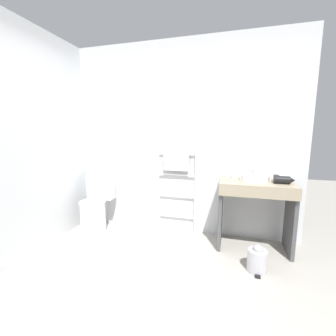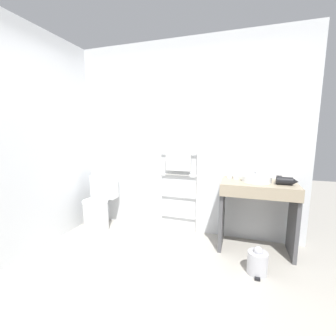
% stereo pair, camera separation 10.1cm
% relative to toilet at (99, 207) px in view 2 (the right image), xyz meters
% --- Properties ---
extents(ground_plane, '(12.00, 12.00, 0.00)m').
position_rel_toilet_xyz_m(ground_plane, '(1.15, -1.27, -0.33)').
color(ground_plane, '#A8A399').
extents(wall_back, '(3.22, 0.12, 2.61)m').
position_rel_toilet_xyz_m(wall_back, '(1.15, 0.39, 0.98)').
color(wall_back, silver).
rests_on(wall_back, ground_plane).
extents(wall_side, '(0.12, 2.36, 2.61)m').
position_rel_toilet_xyz_m(wall_side, '(-0.41, -0.47, 0.98)').
color(wall_side, silver).
rests_on(wall_side, ground_plane).
extents(toilet, '(0.38, 0.50, 0.78)m').
position_rel_toilet_xyz_m(toilet, '(0.00, 0.00, 0.00)').
color(toilet, white).
rests_on(toilet, ground_plane).
extents(towel_radiator, '(0.56, 0.06, 1.17)m').
position_rel_toilet_xyz_m(towel_radiator, '(1.13, 0.28, 0.52)').
color(towel_radiator, white).
rests_on(towel_radiator, ground_plane).
extents(vanity_counter, '(0.83, 0.52, 0.84)m').
position_rel_toilet_xyz_m(vanity_counter, '(2.15, 0.06, 0.23)').
color(vanity_counter, gray).
rests_on(vanity_counter, ground_plane).
extents(sink_basin, '(0.33, 0.33, 0.07)m').
position_rel_toilet_xyz_m(sink_basin, '(2.13, 0.08, 0.55)').
color(sink_basin, white).
rests_on(sink_basin, vanity_counter).
extents(faucet, '(0.02, 0.10, 0.11)m').
position_rel_toilet_xyz_m(faucet, '(2.13, 0.25, 0.58)').
color(faucet, silver).
rests_on(faucet, vanity_counter).
extents(cup_near_wall, '(0.07, 0.07, 0.10)m').
position_rel_toilet_xyz_m(cup_near_wall, '(1.82, 0.22, 0.56)').
color(cup_near_wall, white).
rests_on(cup_near_wall, vanity_counter).
extents(cup_near_edge, '(0.07, 0.07, 0.09)m').
position_rel_toilet_xyz_m(cup_near_edge, '(1.89, 0.17, 0.55)').
color(cup_near_edge, white).
rests_on(cup_near_edge, vanity_counter).
extents(hair_dryer, '(0.22, 0.19, 0.09)m').
position_rel_toilet_xyz_m(hair_dryer, '(2.42, 0.02, 0.55)').
color(hair_dryer, black).
rests_on(hair_dryer, vanity_counter).
extents(trash_bin, '(0.20, 0.23, 0.29)m').
position_rel_toilet_xyz_m(trash_bin, '(2.15, -0.43, -0.21)').
color(trash_bin, '#B7B7BC').
rests_on(trash_bin, ground_plane).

